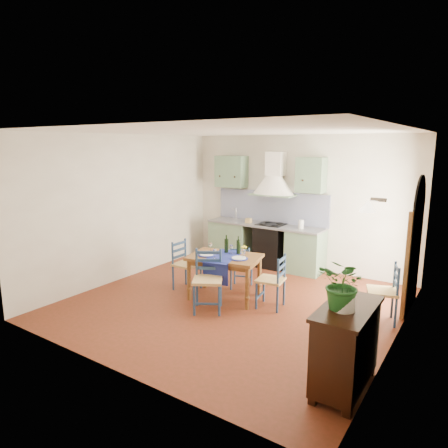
% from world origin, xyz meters
% --- Properties ---
extents(floor, '(5.00, 5.00, 0.00)m').
position_xyz_m(floor, '(0.00, 0.00, 0.00)').
color(floor, '#4F2510').
rests_on(floor, ground).
extents(back_wall, '(5.00, 0.96, 2.80)m').
position_xyz_m(back_wall, '(-0.47, 2.29, 1.05)').
color(back_wall, silver).
rests_on(back_wall, ground).
extents(right_wall, '(0.26, 5.00, 2.80)m').
position_xyz_m(right_wall, '(2.50, 0.28, 1.34)').
color(right_wall, silver).
rests_on(right_wall, ground).
extents(left_wall, '(0.04, 5.00, 2.80)m').
position_xyz_m(left_wall, '(-2.50, 0.00, 1.40)').
color(left_wall, silver).
rests_on(left_wall, ground).
extents(ceiling, '(5.00, 5.00, 0.01)m').
position_xyz_m(ceiling, '(0.00, 0.00, 2.80)').
color(ceiling, white).
rests_on(ceiling, back_wall).
extents(dining_table, '(1.31, 1.02, 1.06)m').
position_xyz_m(dining_table, '(-0.25, 0.10, 0.66)').
color(dining_table, brown).
rests_on(dining_table, ground).
extents(chair_near, '(0.62, 0.62, 0.97)m').
position_xyz_m(chair_near, '(-0.19, -0.48, 0.50)').
color(chair_near, navy).
rests_on(chair_near, ground).
extents(chair_far, '(0.48, 0.48, 0.81)m').
position_xyz_m(chair_far, '(-0.26, 0.66, 0.42)').
color(chair_far, navy).
rests_on(chair_far, ground).
extents(chair_left, '(0.42, 0.42, 0.89)m').
position_xyz_m(chair_left, '(-1.09, 0.07, 0.46)').
color(chair_left, navy).
rests_on(chair_left, ground).
extents(chair_right, '(0.46, 0.46, 0.88)m').
position_xyz_m(chair_right, '(0.62, 0.18, 0.45)').
color(chair_right, navy).
rests_on(chair_right, ground).
extents(chair_spare, '(0.53, 0.53, 0.89)m').
position_xyz_m(chair_spare, '(2.23, 0.62, 0.46)').
color(chair_spare, navy).
rests_on(chair_spare, ground).
extents(sideboard, '(0.50, 1.05, 0.94)m').
position_xyz_m(sideboard, '(2.26, -1.36, 0.51)').
color(sideboard, black).
rests_on(sideboard, ground).
extents(potted_plant, '(0.58, 0.54, 0.54)m').
position_xyz_m(potted_plant, '(2.24, -1.46, 1.21)').
color(potted_plant, '#1D5720').
rests_on(potted_plant, sideboard).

